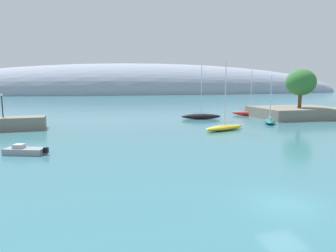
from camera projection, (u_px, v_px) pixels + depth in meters
water at (284, 204)px, 18.10m from camera, size 600.00×600.00×0.00m
shore_outcrop at (296, 112)px, 63.19m from camera, size 16.69×12.56×2.11m
tree_clump_shore at (301, 82)px, 61.56m from camera, size 5.90×5.90×7.78m
distant_ridge at (149, 93)px, 206.19m from camera, size 294.09×62.32×39.45m
sailboat_black_near_shore at (201, 116)px, 60.35m from camera, size 8.01×3.24×10.42m
sailboat_teal_mid_mooring at (270, 121)px, 53.65m from camera, size 4.22×5.71×8.45m
sailboat_yellow_outer_mooring at (225, 127)px, 46.02m from camera, size 7.59×4.32×10.20m
sailboat_red_end_of_line at (250, 113)px, 66.21m from camera, size 7.19×6.50×9.80m
motorboat_grey_foreground at (25, 151)px, 30.65m from camera, size 4.49×2.83×1.01m
harbor_lamp_post at (2, 103)px, 45.62m from camera, size 0.36×0.36×3.54m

